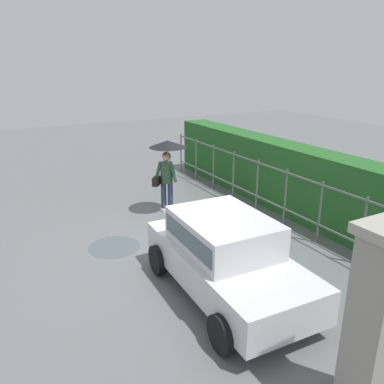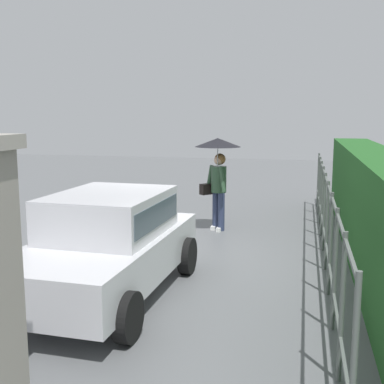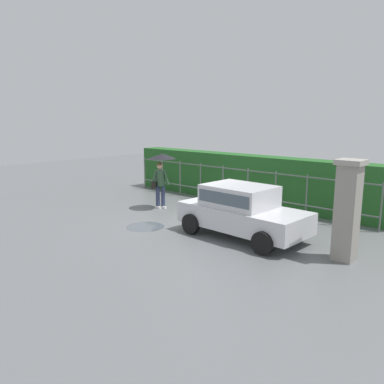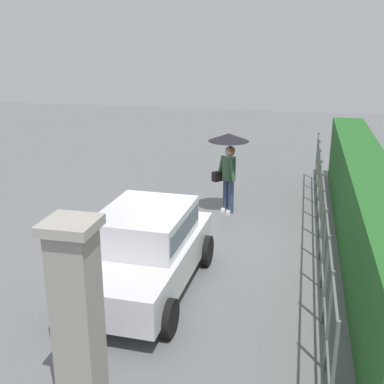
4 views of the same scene
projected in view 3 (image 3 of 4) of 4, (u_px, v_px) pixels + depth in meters
The scene contains 7 objects.
ground_plane at pixel (197, 222), 12.56m from camera, with size 40.00×40.00×0.00m, color slate.
car at pixel (241, 209), 10.89m from camera, with size 3.79×1.97×1.48m.
pedestrian at pixel (161, 168), 14.14m from camera, with size 1.01×1.01×2.07m.
gate_pillar at pixel (347, 210), 8.97m from camera, with size 0.60×0.60×2.42m.
fence_section at pixel (235, 184), 14.77m from camera, with size 10.66×0.05×1.50m.
hedge_row at pixel (248, 179), 15.36m from camera, with size 11.61×0.90×1.90m, color #235B23.
puddle_near at pixel (145, 227), 12.00m from camera, with size 1.19×1.19×0.00m, color #4C545B.
Camera 3 is at (8.07, -9.07, 3.36)m, focal length 35.88 mm.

